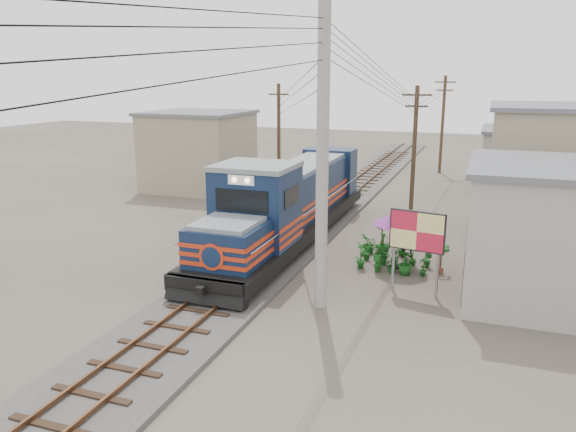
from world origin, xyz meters
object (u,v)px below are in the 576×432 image
at_px(billboard, 417,234).
at_px(vendor, 408,236).
at_px(locomotive, 289,205).
at_px(market_umbrella, 399,218).

xyz_separation_m(billboard, vendor, (-0.84, 4.04, -1.28)).
xyz_separation_m(locomotive, billboard, (6.30, -4.40, 0.44)).
xyz_separation_m(locomotive, vendor, (5.47, -0.36, -0.84)).
relative_size(locomotive, billboard, 5.48).
bearing_deg(vendor, market_umbrella, 52.68).
distance_m(locomotive, market_umbrella, 5.59).
relative_size(market_umbrella, vendor, 1.42).
height_order(billboard, market_umbrella, billboard).
bearing_deg(billboard, locomotive, 155.90).
height_order(locomotive, market_umbrella, locomotive).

